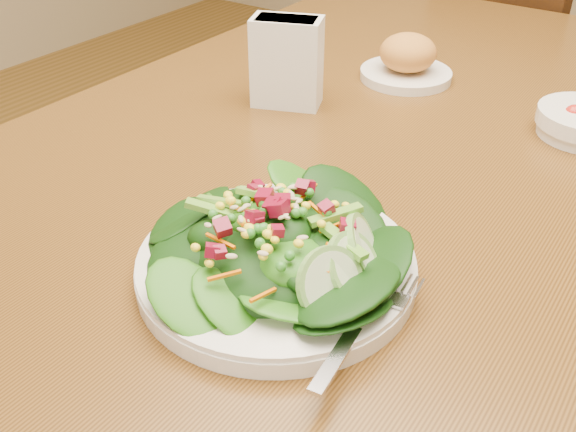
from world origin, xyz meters
name	(u,v)px	position (x,y,z in m)	size (l,w,h in m)	color
dining_table	(379,187)	(0.00, 0.00, 0.65)	(0.90, 1.40, 0.75)	brown
chair_far	(508,88)	(-0.08, 0.92, 0.48)	(0.54, 0.54, 0.90)	black
salad_plate	(284,254)	(0.08, -0.36, 0.78)	(0.27, 0.27, 0.08)	silver
bread_plate	(407,61)	(-0.05, 0.18, 0.78)	(0.15, 0.15, 0.07)	silver
napkin_holder	(287,60)	(-0.16, -0.02, 0.82)	(0.11, 0.09, 0.13)	white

